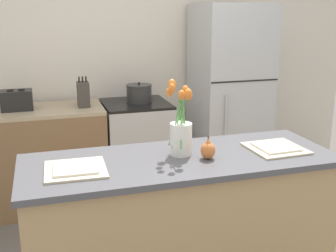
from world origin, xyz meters
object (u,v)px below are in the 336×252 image
(stove_range, at_px, (137,149))
(cooking_pot, at_px, (139,93))
(pear_figurine, at_px, (208,150))
(plate_setting_right, at_px, (276,148))
(refrigerator, at_px, (229,98))
(flower_vase, at_px, (181,130))
(toaster, at_px, (17,100))
(plate_setting_left, at_px, (75,169))
(knife_block, at_px, (83,94))

(stove_range, bearing_deg, cooking_pot, 35.73)
(pear_figurine, xyz_separation_m, plate_setting_right, (0.46, 0.03, -0.04))
(cooking_pot, bearing_deg, refrigerator, -1.63)
(pear_figurine, bearing_deg, stove_range, 91.36)
(flower_vase, bearing_deg, cooking_pot, 85.56)
(toaster, bearing_deg, plate_setting_left, -78.02)
(pear_figurine, xyz_separation_m, plate_setting_left, (-0.73, 0.03, -0.04))
(plate_setting_right, xyz_separation_m, toaster, (-1.54, 1.64, 0.06))
(pear_figurine, xyz_separation_m, cooking_pot, (-0.00, 1.69, 0.01))
(knife_block, bearing_deg, pear_figurine, -72.26)
(refrigerator, xyz_separation_m, cooking_pot, (-0.91, 0.03, 0.09))
(pear_figurine, xyz_separation_m, knife_block, (-0.52, 1.63, 0.04))
(flower_vase, distance_m, cooking_pot, 1.58)
(plate_setting_left, relative_size, toaster, 1.17)
(stove_range, distance_m, toaster, 1.18)
(plate_setting_left, xyz_separation_m, knife_block, (0.21, 1.60, 0.08))
(plate_setting_right, bearing_deg, plate_setting_left, 180.00)
(plate_setting_left, relative_size, plate_setting_right, 1.00)
(stove_range, bearing_deg, toaster, 179.62)
(knife_block, bearing_deg, cooking_pot, 6.68)
(cooking_pot, bearing_deg, pear_figurine, -89.92)
(refrigerator, distance_m, knife_block, 1.44)
(refrigerator, bearing_deg, pear_figurine, -118.67)
(pear_figurine, xyz_separation_m, toaster, (-1.08, 1.67, 0.01))
(plate_setting_right, bearing_deg, pear_figurine, -175.72)
(refrigerator, relative_size, cooking_pot, 7.53)
(stove_range, height_order, flower_vase, flower_vase)
(pear_figurine, distance_m, plate_setting_left, 0.74)
(pear_figurine, height_order, plate_setting_right, pear_figurine)
(pear_figurine, bearing_deg, plate_setting_left, 177.34)
(flower_vase, xyz_separation_m, pear_figurine, (0.12, -0.12, -0.09))
(toaster, bearing_deg, stove_range, -0.38)
(refrigerator, distance_m, flower_vase, 1.87)
(plate_setting_left, xyz_separation_m, cooking_pot, (0.73, 1.66, 0.05))
(plate_setting_left, height_order, toaster, toaster)
(stove_range, relative_size, plate_setting_left, 2.80)
(stove_range, distance_m, plate_setting_right, 1.77)
(stove_range, height_order, knife_block, knife_block)
(refrigerator, height_order, plate_setting_left, refrigerator)
(flower_vase, distance_m, knife_block, 1.57)
(toaster, bearing_deg, plate_setting_right, -46.82)
(refrigerator, bearing_deg, cooking_pot, 178.37)
(toaster, distance_m, cooking_pot, 1.08)
(stove_range, distance_m, plate_setting_left, 1.84)
(plate_setting_right, relative_size, toaster, 1.17)
(refrigerator, relative_size, pear_figurine, 13.12)
(knife_block, bearing_deg, plate_setting_right, -58.54)
(pear_figurine, distance_m, plate_setting_right, 0.46)
(plate_setting_right, xyz_separation_m, cooking_pot, (-0.46, 1.66, 0.05))
(stove_range, relative_size, plate_setting_right, 2.80)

